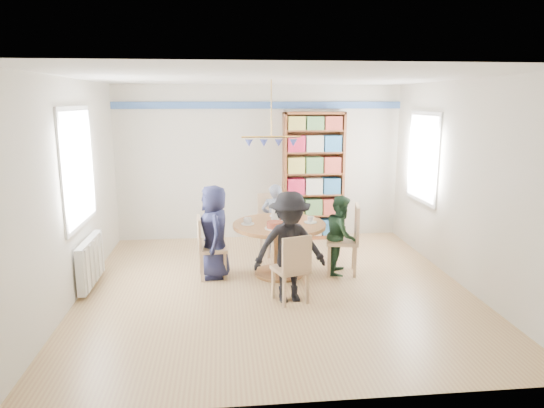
{
  "coord_description": "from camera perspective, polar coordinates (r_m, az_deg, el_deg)",
  "views": [
    {
      "loc": [
        -0.66,
        -6.0,
        2.42
      ],
      "look_at": [
        0.0,
        0.4,
        1.05
      ],
      "focal_mm": 32.0,
      "sensor_mm": 36.0,
      "label": 1
    }
  ],
  "objects": [
    {
      "name": "person_right",
      "position": [
        6.95,
        8.16,
        -3.59
      ],
      "size": [
        0.58,
        0.66,
        1.13
      ],
      "primitive_type": "imported",
      "rotation": [
        0.0,
        0.0,
        1.24
      ],
      "color": "black",
      "rests_on": "ground"
    },
    {
      "name": "tableware",
      "position": [
        6.77,
        0.65,
        -1.74
      ],
      "size": [
        1.06,
        1.06,
        0.28
      ],
      "color": "white",
      "rests_on": "dining_table"
    },
    {
      "name": "chair_right",
      "position": [
        6.96,
        8.96,
        -3.73
      ],
      "size": [
        0.52,
        0.52,
        1.0
      ],
      "color": "tan",
      "rests_on": "ground"
    },
    {
      "name": "chair_left",
      "position": [
        6.77,
        -7.66,
        -4.75
      ],
      "size": [
        0.42,
        0.42,
        0.87
      ],
      "color": "tan",
      "rests_on": "ground"
    },
    {
      "name": "room_shell",
      "position": [
        6.92,
        -2.56,
        5.61
      ],
      "size": [
        5.0,
        5.0,
        5.0
      ],
      "color": "white",
      "rests_on": "ground"
    },
    {
      "name": "ground",
      "position": [
        6.5,
        0.37,
        -9.82
      ],
      "size": [
        5.0,
        5.0,
        0.0
      ],
      "primitive_type": "plane",
      "color": "tan"
    },
    {
      "name": "person_far",
      "position": [
        7.67,
        0.33,
        -1.89
      ],
      "size": [
        0.45,
        0.32,
        1.15
      ],
      "primitive_type": "imported",
      "rotation": [
        0.0,
        0.0,
        3.03
      ],
      "color": "gray",
      "rests_on": "ground"
    },
    {
      "name": "bookshelf",
      "position": [
        8.6,
        4.87,
        3.16
      ],
      "size": [
        1.07,
        0.32,
        2.24
      ],
      "color": "brown",
      "rests_on": "ground"
    },
    {
      "name": "chair_far",
      "position": [
        7.81,
        0.09,
        -1.96
      ],
      "size": [
        0.52,
        0.52,
        0.97
      ],
      "color": "tan",
      "rests_on": "ground"
    },
    {
      "name": "person_near",
      "position": [
        5.9,
        2.08,
        -5.1
      ],
      "size": [
        0.93,
        0.59,
        1.37
      ],
      "primitive_type": "imported",
      "rotation": [
        0.0,
        0.0,
        0.1
      ],
      "color": "black",
      "rests_on": "ground"
    },
    {
      "name": "chair_near",
      "position": [
        5.89,
        2.48,
        -7.28
      ],
      "size": [
        0.48,
        0.48,
        0.87
      ],
      "color": "tan",
      "rests_on": "ground"
    },
    {
      "name": "person_left",
      "position": [
        6.75,
        -6.79,
        -3.25
      ],
      "size": [
        0.51,
        0.69,
        1.3
      ],
      "primitive_type": "imported",
      "rotation": [
        0.0,
        0.0,
        -1.42
      ],
      "color": "#1A1C3A",
      "rests_on": "ground"
    },
    {
      "name": "radiator",
      "position": [
        6.86,
        -20.55,
        -6.34
      ],
      "size": [
        0.12,
        1.0,
        0.6
      ],
      "color": "silver",
      "rests_on": "ground"
    },
    {
      "name": "dining_table",
      "position": [
        6.81,
        0.86,
        -3.86
      ],
      "size": [
        1.3,
        1.3,
        0.75
      ],
      "color": "brown",
      "rests_on": "ground"
    }
  ]
}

